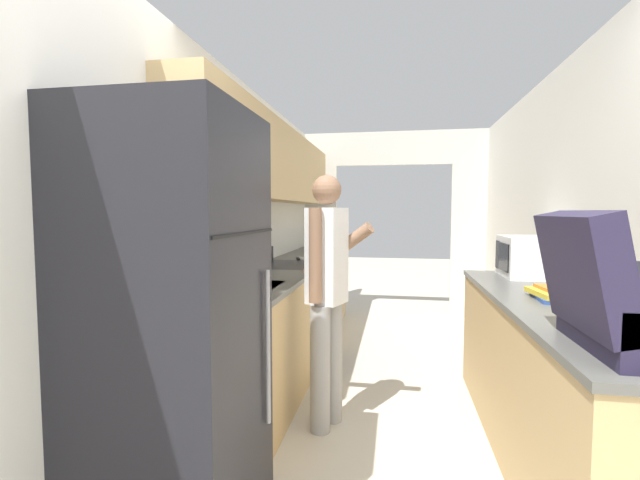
{
  "coord_description": "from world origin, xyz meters",
  "views": [
    {
      "loc": [
        0.05,
        -1.11,
        1.42
      ],
      "look_at": [
        -0.59,
        2.49,
        1.17
      ],
      "focal_mm": 24.0,
      "sensor_mm": 36.0,
      "label": 1
    }
  ],
  "objects_px": {
    "book_stack": "(557,294)",
    "microwave": "(527,257)",
    "refrigerator": "(174,326)",
    "suitcase": "(625,305)",
    "person": "(327,293)",
    "range_oven": "(290,313)",
    "knife": "(299,258)"
  },
  "relations": [
    {
      "from": "book_stack",
      "to": "microwave",
      "type": "bearing_deg",
      "value": 84.2
    },
    {
      "from": "refrigerator",
      "to": "suitcase",
      "type": "xyz_separation_m",
      "value": [
        1.74,
        -0.02,
        0.16
      ]
    },
    {
      "from": "suitcase",
      "to": "person",
      "type": "bearing_deg",
      "value": 139.71
    },
    {
      "from": "range_oven",
      "to": "knife",
      "type": "relative_size",
      "value": 3.29
    },
    {
      "from": "person",
      "to": "microwave",
      "type": "distance_m",
      "value": 1.6
    },
    {
      "from": "refrigerator",
      "to": "microwave",
      "type": "xyz_separation_m",
      "value": [
        1.92,
        1.74,
        0.15
      ]
    },
    {
      "from": "microwave",
      "to": "knife",
      "type": "distance_m",
      "value": 2.16
    },
    {
      "from": "person",
      "to": "suitcase",
      "type": "distance_m",
      "value": 1.64
    },
    {
      "from": "refrigerator",
      "to": "range_oven",
      "type": "bearing_deg",
      "value": 90.7
    },
    {
      "from": "range_oven",
      "to": "microwave",
      "type": "distance_m",
      "value": 2.08
    },
    {
      "from": "range_oven",
      "to": "suitcase",
      "type": "distance_m",
      "value": 2.88
    },
    {
      "from": "suitcase",
      "to": "microwave",
      "type": "xyz_separation_m",
      "value": [
        0.18,
        1.76,
        -0.01
      ]
    },
    {
      "from": "range_oven",
      "to": "book_stack",
      "type": "height_order",
      "value": "range_oven"
    },
    {
      "from": "range_oven",
      "to": "person",
      "type": "relative_size",
      "value": 0.64
    },
    {
      "from": "refrigerator",
      "to": "knife",
      "type": "height_order",
      "value": "refrigerator"
    },
    {
      "from": "range_oven",
      "to": "person",
      "type": "xyz_separation_m",
      "value": [
        0.53,
        -1.14,
        0.42
      ]
    },
    {
      "from": "range_oven",
      "to": "suitcase",
      "type": "relative_size",
      "value": 1.94
    },
    {
      "from": "suitcase",
      "to": "knife",
      "type": "height_order",
      "value": "suitcase"
    },
    {
      "from": "suitcase",
      "to": "knife",
      "type": "distance_m",
      "value": 3.2
    },
    {
      "from": "person",
      "to": "suitcase",
      "type": "relative_size",
      "value": 3.01
    },
    {
      "from": "range_oven",
      "to": "microwave",
      "type": "height_order",
      "value": "microwave"
    },
    {
      "from": "microwave",
      "to": "suitcase",
      "type": "bearing_deg",
      "value": -95.71
    },
    {
      "from": "person",
      "to": "book_stack",
      "type": "relative_size",
      "value": 5.05
    },
    {
      "from": "suitcase",
      "to": "microwave",
      "type": "bearing_deg",
      "value": 84.29
    },
    {
      "from": "book_stack",
      "to": "knife",
      "type": "xyz_separation_m",
      "value": [
        -1.88,
        1.75,
        -0.03
      ]
    },
    {
      "from": "microwave",
      "to": "knife",
      "type": "xyz_separation_m",
      "value": [
        -1.96,
        0.89,
        -0.15
      ]
    },
    {
      "from": "refrigerator",
      "to": "knife",
      "type": "relative_size",
      "value": 5.72
    },
    {
      "from": "microwave",
      "to": "refrigerator",
      "type": "bearing_deg",
      "value": -137.78
    },
    {
      "from": "refrigerator",
      "to": "suitcase",
      "type": "bearing_deg",
      "value": -0.7
    },
    {
      "from": "suitcase",
      "to": "book_stack",
      "type": "distance_m",
      "value": 0.91
    },
    {
      "from": "person",
      "to": "knife",
      "type": "height_order",
      "value": "person"
    },
    {
      "from": "refrigerator",
      "to": "suitcase",
      "type": "height_order",
      "value": "refrigerator"
    }
  ]
}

